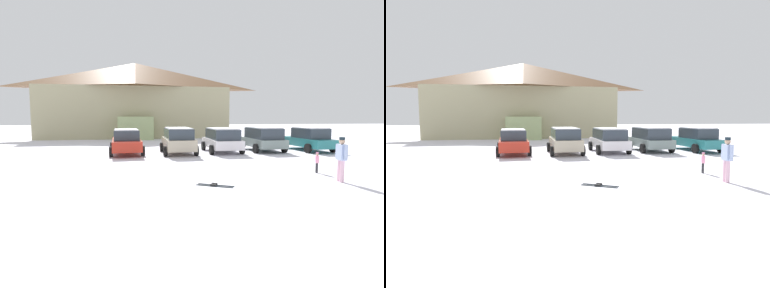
# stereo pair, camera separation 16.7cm
# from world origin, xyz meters

# --- Properties ---
(ground) EXTENTS (160.00, 160.00, 0.00)m
(ground) POSITION_xyz_m (0.00, 0.00, 0.00)
(ground) COLOR silver
(ski_lodge) EXTENTS (21.44, 9.97, 8.65)m
(ski_lodge) POSITION_xyz_m (-4.08, 29.19, 4.39)
(ski_lodge) COLOR tan
(ski_lodge) RESTS_ON ground
(parked_red_sedan) EXTENTS (2.36, 4.88, 1.61)m
(parked_red_sedan) POSITION_xyz_m (-4.50, 12.63, 0.82)
(parked_red_sedan) COLOR red
(parked_red_sedan) RESTS_ON ground
(parked_beige_suv) EXTENTS (2.19, 4.12, 1.70)m
(parked_beige_suv) POSITION_xyz_m (-1.17, 12.13, 0.91)
(parked_beige_suv) COLOR #B7AA8F
(parked_beige_suv) RESTS_ON ground
(parked_white_suv) EXTENTS (2.24, 4.20, 1.64)m
(parked_white_suv) POSITION_xyz_m (1.87, 12.48, 0.88)
(parked_white_suv) COLOR white
(parked_white_suv) RESTS_ON ground
(parked_grey_wagon) EXTENTS (2.27, 4.05, 1.67)m
(parked_grey_wagon) POSITION_xyz_m (4.91, 12.67, 0.90)
(parked_grey_wagon) COLOR gray
(parked_grey_wagon) RESTS_ON ground
(parked_teal_hatchback) EXTENTS (2.25, 4.85, 1.65)m
(parked_teal_hatchback) POSITION_xyz_m (8.23, 12.35, 0.83)
(parked_teal_hatchback) COLOR #26787B
(parked_teal_hatchback) RESTS_ON ground
(skier_adult_in_blue_parka) EXTENTS (0.28, 0.62, 1.67)m
(skier_adult_in_blue_parka) POSITION_xyz_m (3.73, 2.72, 0.94)
(skier_adult_in_blue_parka) COLOR #E2B0C6
(skier_adult_in_blue_parka) RESTS_ON ground
(skier_child_in_pink_snowsuit) EXTENTS (0.19, 0.32, 0.89)m
(skier_child_in_pink_snowsuit) POSITION_xyz_m (3.89, 4.49, 0.50)
(skier_child_in_pink_snowsuit) COLOR #252529
(skier_child_in_pink_snowsuit) RESTS_ON ground
(pair_of_skis) EXTENTS (1.29, 0.92, 0.08)m
(pair_of_skis) POSITION_xyz_m (-1.05, 2.87, 0.02)
(pair_of_skis) COLOR #1E262B
(pair_of_skis) RESTS_ON ground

